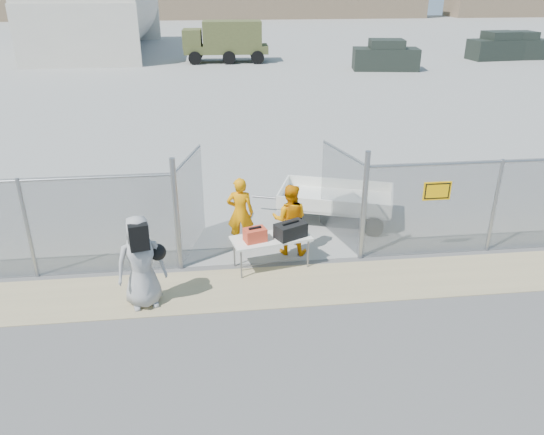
{
  "coord_description": "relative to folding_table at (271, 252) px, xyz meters",
  "views": [
    {
      "loc": [
        -1.2,
        -8.2,
        5.77
      ],
      "look_at": [
        0.0,
        2.0,
        1.1
      ],
      "focal_mm": 35.0,
      "sensor_mm": 36.0,
      "label": 1
    }
  ],
  "objects": [
    {
      "name": "ground",
      "position": [
        0.04,
        -1.83,
        -0.36
      ],
      "size": [
        160.0,
        160.0,
        0.0
      ],
      "primitive_type": "plane",
      "color": "#4B4B4B"
    },
    {
      "name": "tarmac_inside",
      "position": [
        0.04,
        40.17,
        -0.35
      ],
      "size": [
        160.0,
        80.0,
        0.01
      ],
      "primitive_type": "cube",
      "color": "gray",
      "rests_on": "ground"
    },
    {
      "name": "dirt_strip",
      "position": [
        0.04,
        -0.83,
        -0.35
      ],
      "size": [
        44.0,
        1.6,
        0.01
      ],
      "primitive_type": "cube",
      "color": "tan",
      "rests_on": "ground"
    },
    {
      "name": "chain_link_fence",
      "position": [
        0.04,
        0.17,
        0.74
      ],
      "size": [
        40.0,
        0.2,
        2.2
      ],
      "primitive_type": null,
      "color": "gray",
      "rests_on": "ground"
    },
    {
      "name": "quonset_hangar",
      "position": [
        -9.96,
        38.17,
        3.64
      ],
      "size": [
        9.0,
        18.0,
        8.0
      ],
      "primitive_type": null,
      "color": "beige",
      "rests_on": "ground"
    },
    {
      "name": "folding_table",
      "position": [
        0.0,
        0.0,
        0.0
      ],
      "size": [
        1.79,
        1.03,
        0.71
      ],
      "primitive_type": null,
      "rotation": [
        0.0,
        0.0,
        0.21
      ],
      "color": "white",
      "rests_on": "ground"
    },
    {
      "name": "orange_bag",
      "position": [
        -0.35,
        -0.12,
        0.5
      ],
      "size": [
        0.52,
        0.42,
        0.28
      ],
      "primitive_type": "cube",
      "rotation": [
        0.0,
        0.0,
        0.29
      ],
      "color": "#E24528",
      "rests_on": "folding_table"
    },
    {
      "name": "black_duffel",
      "position": [
        0.42,
        -0.02,
        0.51
      ],
      "size": [
        0.75,
        0.63,
        0.31
      ],
      "primitive_type": "cube",
      "rotation": [
        0.0,
        0.0,
        0.46
      ],
      "color": "black",
      "rests_on": "folding_table"
    },
    {
      "name": "security_worker_left",
      "position": [
        -0.59,
        1.08,
        0.49
      ],
      "size": [
        0.67,
        0.49,
        1.69
      ],
      "primitive_type": "imported",
      "rotation": [
        0.0,
        0.0,
        2.99
      ],
      "color": "orange",
      "rests_on": "ground"
    },
    {
      "name": "security_worker_right",
      "position": [
        0.49,
        0.62,
        0.47
      ],
      "size": [
        0.94,
        0.81,
        1.65
      ],
      "primitive_type": "imported",
      "rotation": [
        0.0,
        0.0,
        2.89
      ],
      "color": "orange",
      "rests_on": "ground"
    },
    {
      "name": "visitor",
      "position": [
        -2.58,
        -1.16,
        0.57
      ],
      "size": [
        1.02,
        0.79,
        1.85
      ],
      "primitive_type": "imported",
      "rotation": [
        0.0,
        0.0,
        0.23
      ],
      "color": "gray",
      "rests_on": "ground"
    },
    {
      "name": "utility_trailer",
      "position": [
        1.95,
        2.29,
        0.09
      ],
      "size": [
        4.1,
        3.0,
        0.89
      ],
      "primitive_type": null,
      "rotation": [
        0.0,
        0.0,
        -0.33
      ],
      "color": "white",
      "rests_on": "ground"
    },
    {
      "name": "military_truck",
      "position": [
        0.23,
        30.74,
        1.1
      ],
      "size": [
        6.18,
        2.5,
        2.91
      ],
      "primitive_type": null,
      "rotation": [
        0.0,
        0.0,
        -0.04
      ],
      "color": "#4B5028",
      "rests_on": "ground"
    },
    {
      "name": "parked_vehicle_near",
      "position": [
        10.78,
        25.82,
        0.62
      ],
      "size": [
        4.56,
        2.6,
        1.95
      ],
      "primitive_type": null,
      "rotation": [
        0.0,
        0.0,
        -0.16
      ],
      "color": "black",
      "rests_on": "ground"
    },
    {
      "name": "parked_vehicle_mid",
      "position": [
        20.92,
        29.71,
        0.65
      ],
      "size": [
        4.63,
        2.44,
        2.01
      ],
      "primitive_type": null,
      "rotation": [
        0.0,
        0.0,
        0.1
      ],
      "color": "black",
      "rests_on": "ground"
    },
    {
      "name": "parked_vehicle_far",
      "position": [
        22.47,
        29.85,
        0.63
      ],
      "size": [
        4.41,
        2.04,
        1.98
      ],
      "primitive_type": null,
      "rotation": [
        0.0,
        0.0,
        0.01
      ],
      "color": "black",
      "rests_on": "ground"
    }
  ]
}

